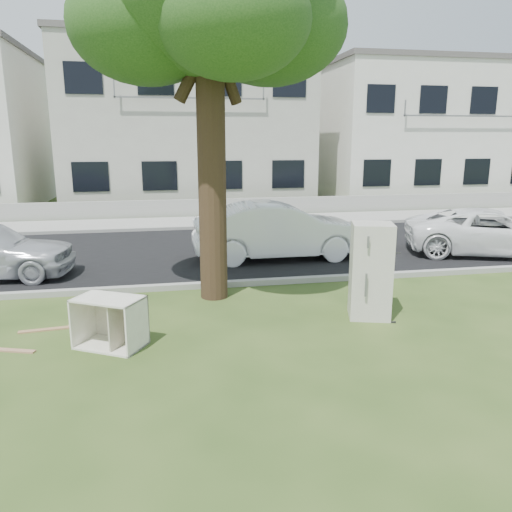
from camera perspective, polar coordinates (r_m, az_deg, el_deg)
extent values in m
plane|color=#2D4518|center=(8.51, -0.74, -8.18)|extent=(120.00, 120.00, 0.00)
cube|color=black|center=(14.21, -5.01, 0.60)|extent=(120.00, 7.00, 0.01)
cube|color=gray|center=(10.80, -3.04, -3.49)|extent=(120.00, 0.18, 0.12)
cube|color=gray|center=(17.68, -6.21, 3.06)|extent=(120.00, 0.18, 0.12)
cube|color=gray|center=(19.10, -6.58, 3.83)|extent=(120.00, 2.80, 0.01)
cube|color=gray|center=(20.63, -6.95, 5.49)|extent=(120.00, 0.15, 0.70)
cylinder|color=black|center=(9.66, -5.08, 10.19)|extent=(0.54, 0.54, 5.20)
cube|color=#B4B4A4|center=(25.34, -7.98, 14.26)|extent=(11.00, 8.00, 7.20)
cube|color=#595451|center=(25.68, -8.27, 22.59)|extent=(11.22, 8.16, 0.24)
cube|color=white|center=(28.62, 17.48, 13.07)|extent=(10.00, 8.00, 6.60)
cube|color=#595451|center=(28.84, 17.98, 19.86)|extent=(10.20, 8.16, 0.24)
cube|color=silver|center=(9.00, 12.98, -1.66)|extent=(0.85, 0.82, 1.69)
cube|color=silver|center=(7.96, -16.37, -7.27)|extent=(1.17, 1.03, 0.78)
cube|color=#9E734C|center=(9.07, -21.72, -7.69)|extent=(1.23, 0.24, 0.02)
cube|color=#A37555|center=(8.52, -26.86, -9.55)|extent=(0.97, 0.42, 0.02)
cube|color=tan|center=(9.38, -19.60, -6.83)|extent=(0.30, 0.78, 0.02)
imported|color=white|center=(13.14, 2.72, 2.90)|extent=(4.53, 1.59, 1.49)
imported|color=white|center=(15.07, 25.27, 2.50)|extent=(4.93, 3.47, 1.25)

